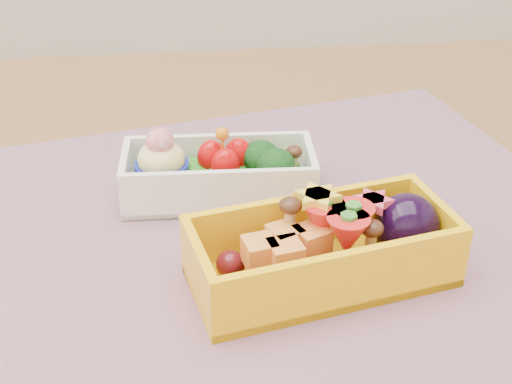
{
  "coord_description": "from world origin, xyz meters",
  "views": [
    {
      "loc": [
        -0.02,
        -0.5,
        1.07
      ],
      "look_at": [
        0.03,
        -0.03,
        0.79
      ],
      "focal_mm": 49.93,
      "sensor_mm": 36.0,
      "label": 1
    }
  ],
  "objects": [
    {
      "name": "table",
      "position": [
        0.0,
        0.0,
        0.65
      ],
      "size": [
        1.2,
        0.8,
        0.75
      ],
      "color": "brown",
      "rests_on": "ground"
    },
    {
      "name": "placemat",
      "position": [
        0.02,
        -0.04,
        0.75
      ],
      "size": [
        0.65,
        0.55,
        0.0
      ],
      "primitive_type": "cube",
      "rotation": [
        0.0,
        0.0,
        0.21
      ],
      "color": "#A26F83",
      "rests_on": "table"
    },
    {
      "name": "bento_white",
      "position": [
        0.0,
        0.02,
        0.78
      ],
      "size": [
        0.17,
        0.08,
        0.07
      ],
      "rotation": [
        0.0,
        0.0,
        -0.04
      ],
      "color": "white",
      "rests_on": "placemat"
    },
    {
      "name": "bento_yellow",
      "position": [
        0.07,
        -0.1,
        0.78
      ],
      "size": [
        0.2,
        0.12,
        0.06
      ],
      "rotation": [
        0.0,
        0.0,
        0.21
      ],
      "color": "yellow",
      "rests_on": "placemat"
    }
  ]
}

